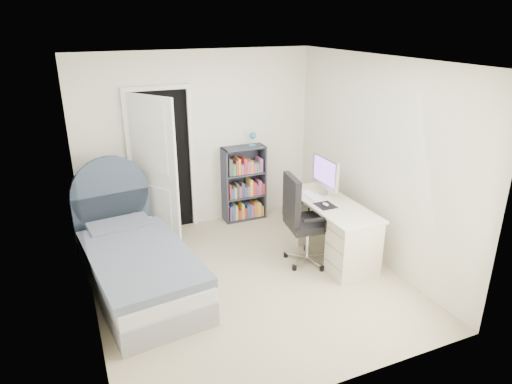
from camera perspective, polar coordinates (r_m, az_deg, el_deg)
name	(u,v)px	position (r m, az deg, el deg)	size (l,w,h in m)	color
room_shell	(247,180)	(4.92, -1.12, 1.49)	(3.50, 3.70, 2.60)	tan
door	(157,166)	(6.23, -12.32, 3.18)	(0.92, 0.71, 2.06)	black
bed	(136,263)	(5.39, -14.72, -8.57)	(1.23, 2.22, 1.31)	gray
nightstand	(118,217)	(6.38, -16.85, -3.02)	(0.41, 0.41, 0.60)	#D0C280
floor_lamp	(157,197)	(6.28, -12.26, -0.65)	(0.22, 0.22, 1.53)	silver
bookcase	(244,186)	(6.85, -1.49, 0.71)	(0.63, 0.27, 1.34)	#323644
desk	(330,226)	(5.92, 9.20, -4.22)	(0.60, 1.49, 1.22)	beige
office_chair	(302,216)	(5.58, 5.75, -3.02)	(0.61, 0.63, 1.15)	silver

